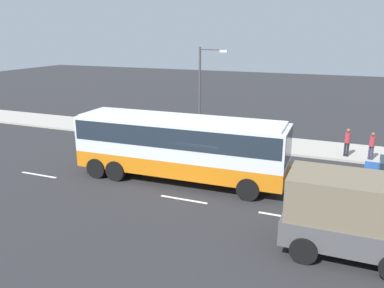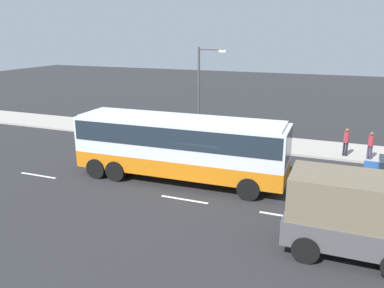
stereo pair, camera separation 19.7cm
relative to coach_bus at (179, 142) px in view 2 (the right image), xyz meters
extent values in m
plane|color=#28282B|center=(1.28, -0.07, -2.13)|extent=(120.00, 120.00, 0.00)
cube|color=#A8A399|center=(1.28, 8.64, -2.06)|extent=(80.00, 4.00, 0.15)
cube|color=white|center=(-7.63, -2.23, -2.13)|extent=(2.40, 0.16, 0.01)
cube|color=white|center=(1.19, -2.23, -2.13)|extent=(2.40, 0.16, 0.01)
cube|color=white|center=(6.02, -2.23, -2.13)|extent=(2.40, 0.16, 0.01)
cube|color=white|center=(8.43, -2.23, -2.13)|extent=(2.40, 0.16, 0.01)
cube|color=orange|center=(0.00, 0.00, -1.14)|extent=(11.25, 2.84, 0.88)
cube|color=silver|center=(0.00, 0.00, 0.24)|extent=(11.25, 2.84, 1.89)
cube|color=#1E2833|center=(0.00, 0.00, 0.52)|extent=(11.03, 2.86, 1.04)
cube|color=#1E2833|center=(5.55, 0.13, 0.34)|extent=(0.18, 2.37, 1.51)
cube|color=silver|center=(0.00, 0.00, 1.25)|extent=(10.80, 2.67, 0.12)
cylinder|color=black|center=(3.97, 1.33, -1.58)|extent=(1.11, 0.33, 1.10)
cylinder|color=black|center=(4.03, -1.14, -1.58)|extent=(1.11, 0.33, 1.10)
cylinder|color=black|center=(-3.22, 1.16, -1.58)|extent=(1.11, 0.33, 1.10)
cylinder|color=black|center=(-3.17, -1.31, -1.58)|extent=(1.11, 0.33, 1.10)
cylinder|color=black|center=(-4.42, 1.14, -1.58)|extent=(1.11, 0.33, 1.10)
cylinder|color=black|center=(-4.37, -1.34, -1.58)|extent=(1.11, 0.33, 1.10)
cube|color=#4C4C4F|center=(9.07, -4.37, -1.20)|extent=(5.76, 2.43, 0.90)
cube|color=#6B604C|center=(9.07, -4.37, 0.02)|extent=(5.53, 2.34, 1.55)
cylinder|color=black|center=(7.09, -3.22, -1.65)|extent=(0.96, 0.28, 0.96)
cylinder|color=black|center=(7.10, -5.53, -1.65)|extent=(0.96, 0.28, 0.96)
cube|color=white|center=(-5.94, 3.75, -1.47)|extent=(4.60, 2.16, 0.69)
cube|color=black|center=(-6.24, 3.72, -0.90)|extent=(2.58, 1.86, 0.45)
cylinder|color=black|center=(-4.43, 4.74, -1.81)|extent=(0.65, 0.25, 0.64)
cylinder|color=black|center=(-4.29, 3.01, -1.81)|extent=(0.65, 0.25, 0.64)
cylinder|color=black|center=(-7.59, 4.48, -1.81)|extent=(0.65, 0.25, 0.64)
cylinder|color=black|center=(-7.45, 2.76, -1.81)|extent=(0.65, 0.25, 0.64)
cylinder|color=black|center=(9.80, 4.10, -1.81)|extent=(0.65, 0.23, 0.64)
cylinder|color=black|center=(9.72, 2.38, -1.81)|extent=(0.65, 0.23, 0.64)
cylinder|color=black|center=(8.25, 7.39, -1.54)|extent=(0.14, 0.14, 0.88)
cylinder|color=black|center=(8.09, 7.41, -1.54)|extent=(0.14, 0.14, 0.88)
cylinder|color=#B2333F|center=(8.17, 7.40, -0.77)|extent=(0.32, 0.32, 0.66)
sphere|color=brown|center=(8.17, 7.40, -0.32)|extent=(0.24, 0.24, 0.24)
cylinder|color=#38334C|center=(9.50, 7.27, -1.56)|extent=(0.14, 0.14, 0.85)
cylinder|color=#38334C|center=(9.65, 7.22, -1.56)|extent=(0.14, 0.14, 0.85)
cylinder|color=#B2333F|center=(9.57, 7.24, -0.82)|extent=(0.32, 0.32, 0.64)
sphere|color=brown|center=(9.57, 7.24, -0.38)|extent=(0.23, 0.23, 0.23)
cylinder|color=#47474C|center=(-1.63, 7.15, 1.31)|extent=(0.16, 0.16, 6.58)
cylinder|color=#47474C|center=(-0.78, 7.15, 4.45)|extent=(1.68, 0.10, 0.10)
cube|color=silver|center=(0.06, 7.15, 4.35)|extent=(0.50, 0.24, 0.16)
camera|label=1|loc=(8.02, -17.93, 5.54)|focal=36.47mm
camera|label=2|loc=(7.84, -18.01, 5.54)|focal=36.47mm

